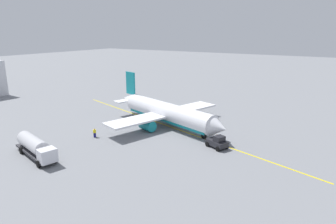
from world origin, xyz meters
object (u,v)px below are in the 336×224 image
object	(u,v)px
fuel_tanker	(36,147)
safety_cone_nose	(217,136)
refueling_worker	(95,133)
pushback_tug	(217,142)
airplane	(167,113)

from	to	relation	value
fuel_tanker	safety_cone_nose	size ratio (longest dim) A/B	15.58
refueling_worker	pushback_tug	bearing A→B (deg)	18.64
airplane	fuel_tanker	bearing A→B (deg)	-109.44
airplane	fuel_tanker	size ratio (longest dim) A/B	2.74
pushback_tug	refueling_worker	distance (m)	22.53
airplane	refueling_worker	size ratio (longest dim) A/B	18.07
airplane	refueling_worker	bearing A→B (deg)	-119.86
safety_cone_nose	fuel_tanker	bearing A→B (deg)	-131.40
pushback_tug	safety_cone_nose	distance (m)	5.08
fuel_tanker	safety_cone_nose	distance (m)	30.92
safety_cone_nose	pushback_tug	bearing A→B (deg)	-66.07
fuel_tanker	refueling_worker	distance (m)	11.46
airplane	pushback_tug	world-z (taller)	airplane
pushback_tug	refueling_worker	xyz separation A→B (m)	(-21.35, -7.20, -0.19)
airplane	safety_cone_nose	world-z (taller)	airplane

